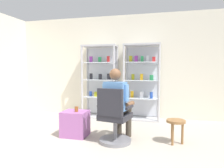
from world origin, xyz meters
The scene contains 9 objects.
ground_plane centered at (0.00, 0.00, 0.00)m, with size 7.20×7.20×0.00m, color #B2A899.
back_wall centered at (0.00, 3.00, 1.35)m, with size 6.00×0.10×2.70m, color silver.
display_cabinet_left centered at (-0.55, 2.76, 0.96)m, with size 0.90×0.45×1.90m.
display_cabinet_right centered at (0.55, 2.76, 0.97)m, with size 0.90×0.45×1.90m.
office_chair centered at (0.25, 0.92, 0.39)m, with size 0.61×0.57×0.96m.
seated_shopkeeper centered at (0.29, 1.08, 0.71)m, with size 0.54×0.61×1.29m.
storage_crate centered at (-0.56, 1.13, 0.24)m, with size 0.47×0.41×0.48m, color #9E599E.
tea_glass centered at (-0.51, 1.09, 0.53)m, with size 0.07×0.07×0.10m, color brown.
wooden_stool centered at (1.29, 1.17, 0.33)m, with size 0.32×0.32×0.41m.
Camera 1 is at (1.04, -2.40, 1.28)m, focal length 32.48 mm.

